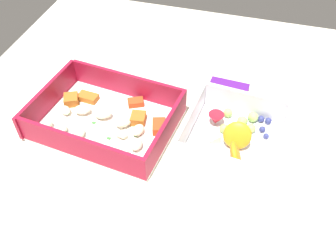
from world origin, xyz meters
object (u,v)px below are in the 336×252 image
(paper_cup_liner, at_px, (306,133))
(candy_bar, at_px, (229,86))
(fruit_bowl, at_px, (232,137))
(pasta_container, at_px, (106,119))

(paper_cup_liner, bearing_deg, candy_bar, 149.32)
(fruit_bowl, height_order, candy_bar, fruit_bowl)
(fruit_bowl, bearing_deg, pasta_container, -175.51)
(pasta_container, relative_size, fruit_bowl, 1.46)
(pasta_container, bearing_deg, candy_bar, 46.32)
(candy_bar, bearing_deg, paper_cup_liner, -30.68)
(candy_bar, xyz_separation_m, paper_cup_liner, (0.14, -0.08, 0.00))
(fruit_bowl, distance_m, paper_cup_liner, 0.12)
(pasta_container, distance_m, fruit_bowl, 0.20)
(candy_bar, height_order, paper_cup_liner, paper_cup_liner)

